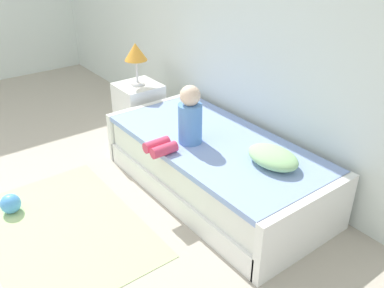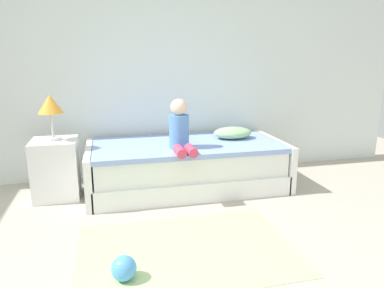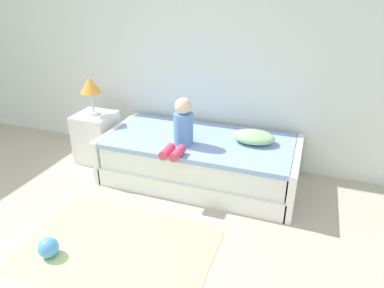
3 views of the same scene
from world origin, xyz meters
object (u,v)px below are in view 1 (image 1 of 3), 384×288
Objects in this scene: pillow at (273,157)px; toy_ball at (11,204)px; table_lamp at (136,54)px; bed at (215,166)px; child_figure at (185,121)px; nightstand at (139,110)px.

pillow reaches higher than toy_ball.
table_lamp is 1.90m from toy_ball.
toy_ball is at bearing -116.17° from bed.
bed is 0.53m from child_figure.
child_figure is at bearing 64.04° from toy_ball.
toy_ball is at bearing -69.92° from nightstand.
toy_ball is at bearing -115.96° from child_figure.
nightstand is 1.93m from pillow.
child_figure is 1.61m from toy_ball.
bed is at bearing 62.65° from child_figure.
nightstand is 1.18× the size of child_figure.
bed is 0.65m from pillow.
child_figure is (1.23, -0.27, -0.23)m from table_lamp.
table_lamp is 2.72× the size of toy_ball.
bed is 1.52m from table_lamp.
nightstand is 0.64m from table_lamp.
pillow reaches higher than bed.
pillow reaches higher than nightstand.
nightstand is at bearing 0.00° from table_lamp.
pillow is at bearing 1.90° from table_lamp.
toy_ball is (-0.77, -1.56, -0.16)m from bed.
child_figure is at bearing -154.12° from pillow.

